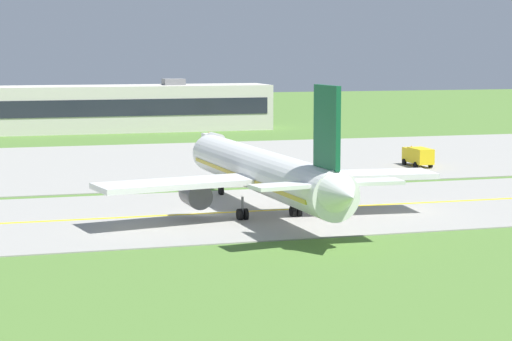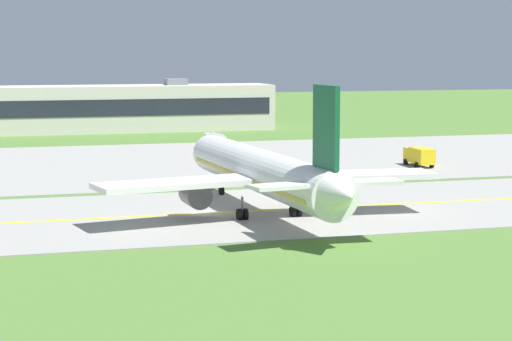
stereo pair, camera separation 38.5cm
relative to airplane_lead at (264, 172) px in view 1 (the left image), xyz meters
The scene contains 8 objects.
ground_plane 7.07m from the airplane_lead, 154.72° to the left, with size 500.00×500.00×0.00m, color #517A33.
taxiway_strip 7.04m from the airplane_lead, 154.72° to the left, with size 240.00×28.00×0.10m, color #9E9B93.
apron_pad 44.89m from the airplane_lead, 83.82° to the left, with size 140.00×52.00×0.10m, color #9E9B93.
taxiway_centreline 7.01m from the airplane_lead, 154.72° to the left, with size 220.00×0.60×0.01m, color yellow.
airplane_lead is the anchor object (origin of this frame).
service_truck_baggage 60.48m from the airplane_lead, 80.64° to the left, with size 2.80×6.17×2.65m.
service_truck_fuel 43.06m from the airplane_lead, 44.82° to the left, with size 2.51×6.07×2.60m.
terminal_building 98.10m from the airplane_lead, 90.52° to the left, with size 61.42×11.91×9.91m.
Camera 1 is at (-20.14, -86.25, 15.37)m, focal length 66.83 mm.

